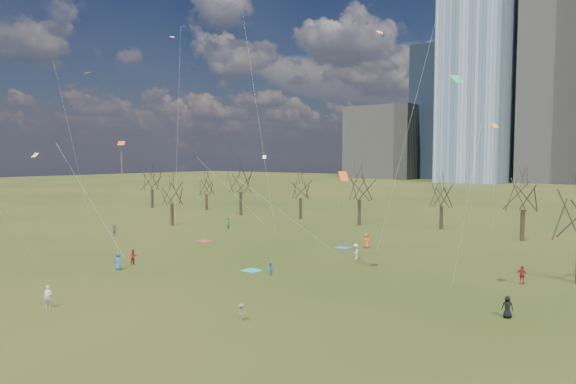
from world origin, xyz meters
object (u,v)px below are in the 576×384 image
Objects in this scene: blanket_teal at (252,270)px; person_2 at (134,257)px; person_0 at (118,261)px; blanket_navy at (343,248)px; person_1 at (48,297)px; blanket_crimson at (204,241)px.

blanket_teal is 12.14m from person_2.
person_0 reaches higher than person_2.
blanket_navy is 23.75m from person_2.
blanket_navy is at bearing -21.43° from person_2.
person_0 is (-10.85, -22.99, 0.83)m from blanket_navy.
person_0 reaches higher than blanket_navy.
person_1 is 14.50m from person_2.
person_0 is at bearing -115.26° from blanket_navy.
blanket_teal is 1.02× the size of person_1.
blanket_teal is at bearing -57.49° from person_2.
blanket_navy is (0.63, 15.65, 0.00)m from blanket_teal.
person_2 reaches higher than person_1.
blanket_crimson is 1.01× the size of person_2.
blanket_navy is 33.54m from person_1.
person_0 is at bearing -70.85° from blanket_crimson.
blanket_crimson is (-16.00, 9.33, 0.00)m from blanket_teal.
person_0 is at bearing 81.26° from person_1.
person_0 is at bearing -144.28° from blanket_teal.
blanket_teal is at bearing -30.24° from blanket_crimson.
blanket_crimson is 0.95× the size of person_0.
blanket_teal is at bearing 40.84° from person_0.
blanket_teal is at bearing -92.32° from blanket_navy.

